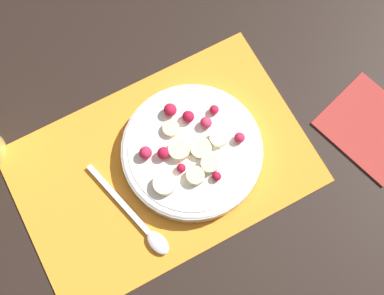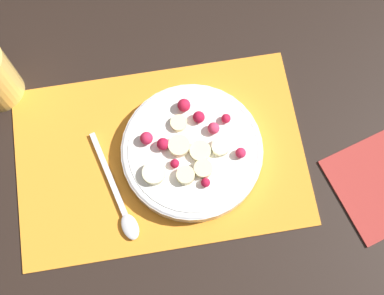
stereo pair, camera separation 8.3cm
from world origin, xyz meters
TOP-DOWN VIEW (x-y plane):
  - ground_plane at (0.00, 0.00)m, footprint 3.00×3.00m
  - placemat at (0.00, 0.00)m, footprint 0.47×0.30m
  - fruit_bowl at (0.05, -0.01)m, footprint 0.23×0.23m
  - spoon at (-0.07, -0.07)m, footprint 0.06×0.19m
  - napkin at (0.34, -0.11)m, footprint 0.17×0.18m

SIDE VIEW (x-z plane):
  - ground_plane at x=0.00m, z-range 0.00..0.00m
  - placemat at x=0.00m, z-range 0.00..0.01m
  - napkin at x=0.34m, z-range 0.00..0.01m
  - spoon at x=-0.07m, z-range 0.01..0.01m
  - fruit_bowl at x=0.05m, z-range 0.00..0.05m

